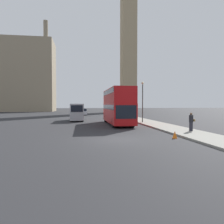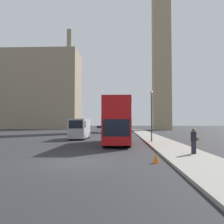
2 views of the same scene
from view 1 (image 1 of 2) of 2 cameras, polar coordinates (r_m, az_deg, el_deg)
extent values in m
plane|color=#28282B|center=(15.71, 1.46, -7.24)|extent=(300.00, 300.00, 0.00)
cube|color=gray|center=(18.02, 22.82, -5.97)|extent=(3.25, 120.00, 0.15)
cube|color=tan|center=(80.93, 4.33, 19.57)|extent=(5.03, 5.03, 54.12)
cube|color=gray|center=(90.14, -23.95, 8.57)|extent=(28.33, 13.09, 26.44)
cylinder|color=gray|center=(85.82, -16.93, 20.06)|extent=(1.57, 1.57, 5.82)
cube|color=#B71114|center=(27.67, 1.43, -0.22)|extent=(2.46, 10.69, 2.35)
cube|color=#B71114|center=(27.67, 1.44, 4.09)|extent=(2.46, 10.47, 1.81)
cube|color=black|center=(27.65, 1.43, 1.33)|extent=(2.50, 10.26, 0.55)
cube|color=black|center=(27.69, 1.44, 5.19)|extent=(2.50, 10.04, 0.55)
cube|color=black|center=(22.39, 3.72, 0.00)|extent=(2.17, 0.03, 1.41)
cylinder|color=black|center=(23.89, 0.83, -2.79)|extent=(0.69, 1.09, 1.09)
cylinder|color=black|center=(24.23, 4.98, -2.73)|extent=(0.69, 1.09, 1.09)
cylinder|color=black|center=(31.28, -1.31, -1.68)|extent=(0.69, 1.09, 1.09)
cylinder|color=black|center=(31.54, 1.89, -1.65)|extent=(0.69, 1.09, 1.09)
cube|color=#B2B7BC|center=(34.57, -9.08, 0.08)|extent=(1.98, 5.95, 2.45)
cube|color=black|center=(31.56, -9.17, 0.89)|extent=(1.69, 0.02, 0.98)
cube|color=black|center=(32.62, -9.14, 0.92)|extent=(2.01, 1.07, 0.78)
cylinder|color=black|center=(32.62, -10.43, -1.92)|extent=(0.50, 0.68, 0.68)
cylinder|color=black|center=(32.59, -7.82, -1.91)|extent=(0.50, 0.68, 0.68)
cylinder|color=black|center=(36.66, -10.18, -1.50)|extent=(0.50, 0.68, 0.68)
cylinder|color=black|center=(36.63, -7.85, -1.49)|extent=(0.50, 0.68, 0.68)
cylinder|color=#23232D|center=(20.76, 19.93, -3.59)|extent=(0.31, 0.31, 0.80)
cylinder|color=black|center=(20.70, 19.95, -1.61)|extent=(0.37, 0.37, 0.63)
sphere|color=brown|center=(20.68, 19.97, -0.44)|extent=(0.22, 0.22, 0.22)
cube|color=olive|center=(20.85, 20.64, -2.03)|extent=(0.12, 0.24, 0.20)
cylinder|color=#2D332D|center=(29.41, 7.98, 2.24)|extent=(0.12, 0.12, 5.06)
sphere|color=beige|center=(29.55, 8.01, 7.50)|extent=(0.36, 0.36, 0.36)
cube|color=silver|center=(53.14, -7.51, -0.19)|extent=(1.71, 4.49, 0.83)
cube|color=black|center=(53.23, -7.51, 0.55)|extent=(1.54, 2.15, 0.55)
cylinder|color=black|center=(51.71, -8.23, -0.54)|extent=(0.38, 0.61, 0.61)
cylinder|color=black|center=(51.73, -6.75, -0.54)|extent=(0.38, 0.61, 0.61)
cylinder|color=black|center=(54.58, -8.22, -0.42)|extent=(0.38, 0.61, 0.61)
cylinder|color=black|center=(54.60, -6.82, -0.41)|extent=(0.38, 0.61, 0.61)
cone|color=orange|center=(16.91, 16.09, -5.72)|extent=(0.36, 0.36, 0.55)
camera|label=2|loc=(5.41, 63.45, -2.42)|focal=40.00mm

